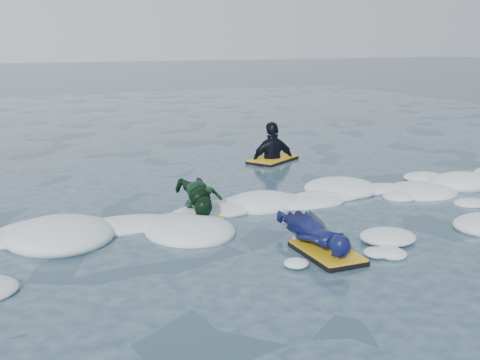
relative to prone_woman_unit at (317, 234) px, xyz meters
name	(u,v)px	position (x,y,z in m)	size (l,w,h in m)	color
ground	(210,259)	(-1.22, 0.21, -0.18)	(120.00, 120.00, 0.00)	#18273A
foam_band	(179,232)	(-1.22, 1.24, -0.18)	(12.00, 3.10, 0.30)	white
prone_woman_unit	(317,234)	(0.00, 0.00, 0.00)	(0.63, 1.44, 0.36)	black
prone_child_unit	(201,199)	(-0.72, 1.80, 0.05)	(0.83, 1.29, 0.46)	black
waiting_rider_unit	(273,163)	(1.84, 4.66, -0.21)	(1.24, 1.08, 1.63)	black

